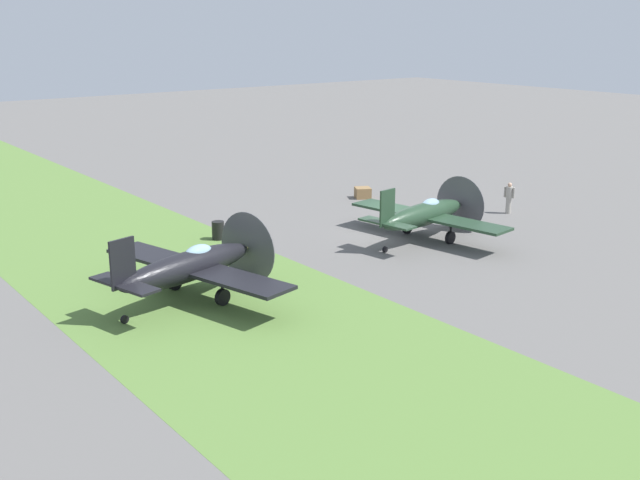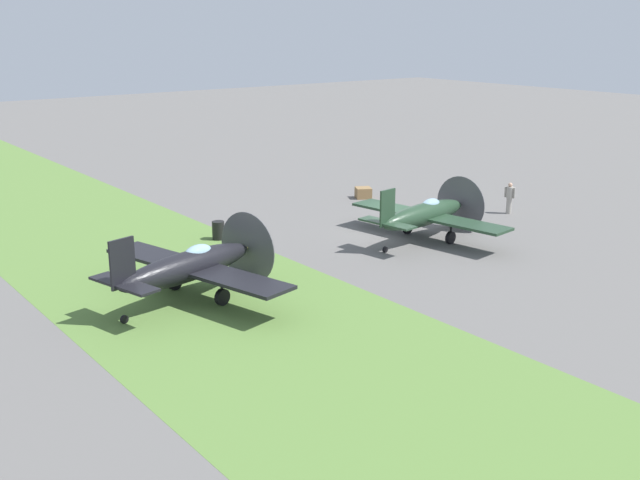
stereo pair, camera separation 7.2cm
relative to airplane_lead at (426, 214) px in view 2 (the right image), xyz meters
name	(u,v)px [view 2 (the right image)]	position (x,y,z in m)	size (l,w,h in m)	color
ground_plane	(391,230)	(-2.27, -0.12, -1.29)	(160.00, 160.00, 0.00)	#605E5B
grass_verge	(169,278)	(-2.27, -12.55, -1.29)	(120.00, 11.00, 0.01)	#567A38
airplane_lead	(426,214)	(0.00, 0.00, 0.00)	(8.71, 6.92, 3.08)	#233D28
airplane_wingman	(190,266)	(0.56, -13.00, 0.06)	(9.08, 7.27, 3.22)	black
ground_crew_chief	(509,197)	(-1.02, 7.51, -0.38)	(0.61, 0.38, 1.73)	#9E998E
fuel_drum	(218,230)	(-6.17, -7.94, -0.84)	(0.60, 0.60, 0.90)	black
supply_crate	(363,193)	(-8.84, 3.60, -0.97)	(0.90, 0.90, 0.64)	olive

